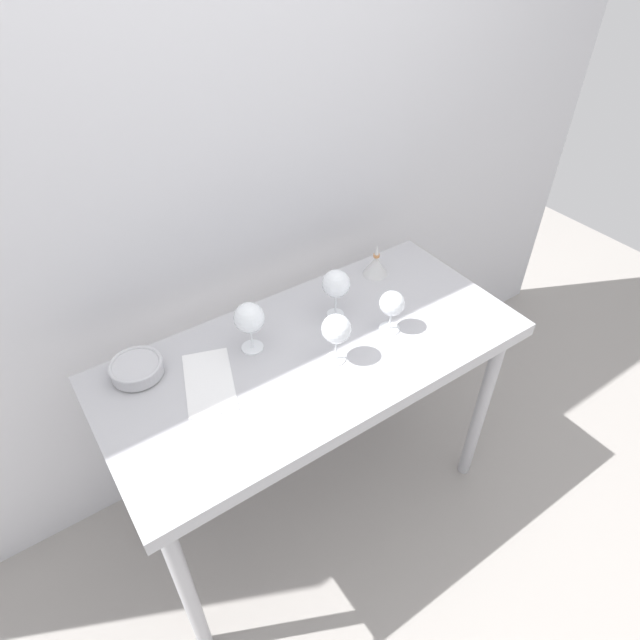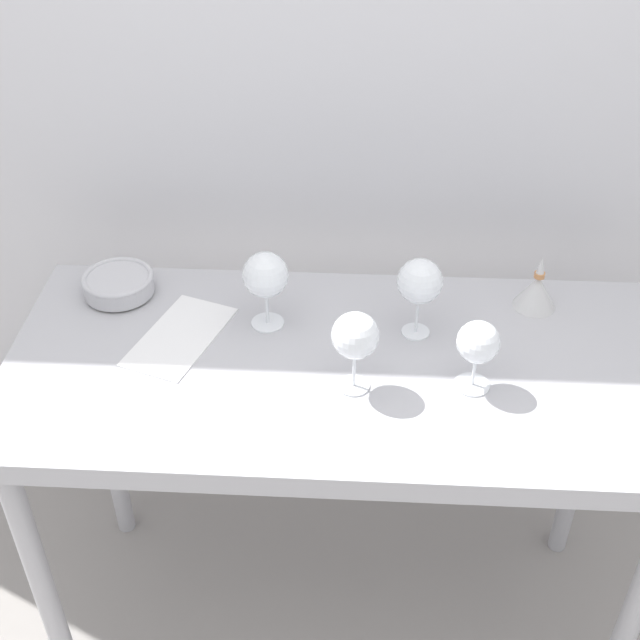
{
  "view_description": "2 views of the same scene",
  "coord_description": "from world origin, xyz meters",
  "px_view_note": "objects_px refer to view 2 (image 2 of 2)",
  "views": [
    {
      "loc": [
        -0.7,
        -1.07,
        2.11
      ],
      "look_at": [
        0.06,
        0.05,
        0.96
      ],
      "focal_mm": 30.14,
      "sensor_mm": 36.0,
      "label": 1
    },
    {
      "loc": [
        0.03,
        -1.33,
        2.02
      ],
      "look_at": [
        -0.04,
        0.02,
        0.99
      ],
      "focal_mm": 46.88,
      "sensor_mm": 36.0,
      "label": 2
    }
  ],
  "objects_px": {
    "wine_glass_far_left": "(266,277)",
    "wine_glass_near_center": "(355,337)",
    "wine_glass_far_right": "(420,283)",
    "tasting_sheet_upper": "(180,336)",
    "decanter_funnel": "(536,291)",
    "tasting_bowl": "(118,284)",
    "wine_glass_near_right": "(478,344)"
  },
  "relations": [
    {
      "from": "wine_glass_far_left",
      "to": "wine_glass_near_center",
      "type": "xyz_separation_m",
      "value": [
        0.19,
        -0.2,
        0.0
      ]
    },
    {
      "from": "wine_glass_far_right",
      "to": "tasting_sheet_upper",
      "type": "bearing_deg",
      "value": -175.11
    },
    {
      "from": "wine_glass_far_right",
      "to": "decanter_funnel",
      "type": "height_order",
      "value": "wine_glass_far_right"
    },
    {
      "from": "wine_glass_far_left",
      "to": "tasting_bowl",
      "type": "distance_m",
      "value": 0.38
    },
    {
      "from": "tasting_sheet_upper",
      "to": "tasting_bowl",
      "type": "bearing_deg",
      "value": 157.19
    },
    {
      "from": "wine_glass_far_right",
      "to": "tasting_sheet_upper",
      "type": "relative_size",
      "value": 0.68
    },
    {
      "from": "decanter_funnel",
      "to": "wine_glass_far_left",
      "type": "bearing_deg",
      "value": -170.52
    },
    {
      "from": "wine_glass_far_right",
      "to": "tasting_bowl",
      "type": "xyz_separation_m",
      "value": [
        -0.68,
        0.11,
        -0.1
      ]
    },
    {
      "from": "wine_glass_far_right",
      "to": "wine_glass_near_right",
      "type": "height_order",
      "value": "wine_glass_far_right"
    },
    {
      "from": "wine_glass_far_right",
      "to": "wine_glass_near_center",
      "type": "bearing_deg",
      "value": -125.44
    },
    {
      "from": "tasting_bowl",
      "to": "wine_glass_near_center",
      "type": "bearing_deg",
      "value": -28.01
    },
    {
      "from": "wine_glass_near_right",
      "to": "tasting_sheet_upper",
      "type": "distance_m",
      "value": 0.63
    },
    {
      "from": "wine_glass_near_center",
      "to": "wine_glass_near_right",
      "type": "bearing_deg",
      "value": 3.87
    },
    {
      "from": "wine_glass_far_left",
      "to": "tasting_sheet_upper",
      "type": "height_order",
      "value": "wine_glass_far_left"
    },
    {
      "from": "tasting_sheet_upper",
      "to": "wine_glass_near_right",
      "type": "bearing_deg",
      "value": 7.8
    },
    {
      "from": "wine_glass_far_right",
      "to": "tasting_bowl",
      "type": "height_order",
      "value": "wine_glass_far_right"
    },
    {
      "from": "tasting_bowl",
      "to": "decanter_funnel",
      "type": "xyz_separation_m",
      "value": [
        0.95,
        0.01,
        0.01
      ]
    },
    {
      "from": "wine_glass_near_right",
      "to": "wine_glass_near_center",
      "type": "relative_size",
      "value": 0.87
    },
    {
      "from": "tasting_sheet_upper",
      "to": "tasting_bowl",
      "type": "distance_m",
      "value": 0.23
    },
    {
      "from": "wine_glass_near_right",
      "to": "decanter_funnel",
      "type": "height_order",
      "value": "wine_glass_near_right"
    },
    {
      "from": "wine_glass_far_left",
      "to": "decanter_funnel",
      "type": "height_order",
      "value": "wine_glass_far_left"
    },
    {
      "from": "wine_glass_near_right",
      "to": "tasting_sheet_upper",
      "type": "height_order",
      "value": "wine_glass_near_right"
    },
    {
      "from": "wine_glass_far_right",
      "to": "wine_glass_near_center",
      "type": "relative_size",
      "value": 1.04
    },
    {
      "from": "wine_glass_near_center",
      "to": "tasting_bowl",
      "type": "height_order",
      "value": "wine_glass_near_center"
    },
    {
      "from": "wine_glass_far_left",
      "to": "wine_glass_near_center",
      "type": "height_order",
      "value": "wine_glass_far_left"
    },
    {
      "from": "wine_glass_far_left",
      "to": "wine_glass_far_right",
      "type": "xyz_separation_m",
      "value": [
        0.32,
        -0.01,
        0.01
      ]
    },
    {
      "from": "wine_glass_far_right",
      "to": "tasting_sheet_upper",
      "type": "height_order",
      "value": "wine_glass_far_right"
    },
    {
      "from": "wine_glass_near_center",
      "to": "wine_glass_far_left",
      "type": "bearing_deg",
      "value": 134.46
    },
    {
      "from": "wine_glass_far_left",
      "to": "wine_glass_near_center",
      "type": "distance_m",
      "value": 0.28
    },
    {
      "from": "wine_glass_far_right",
      "to": "wine_glass_near_right",
      "type": "xyz_separation_m",
      "value": [
        0.11,
        -0.17,
        -0.02
      ]
    },
    {
      "from": "wine_glass_far_left",
      "to": "tasting_bowl",
      "type": "xyz_separation_m",
      "value": [
        -0.35,
        0.09,
        -0.1
      ]
    },
    {
      "from": "wine_glass_far_right",
      "to": "decanter_funnel",
      "type": "xyz_separation_m",
      "value": [
        0.27,
        0.11,
        -0.09
      ]
    }
  ]
}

